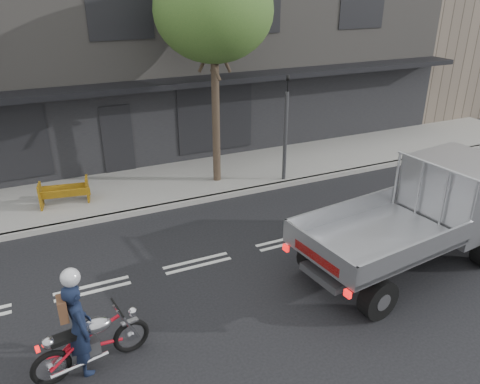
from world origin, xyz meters
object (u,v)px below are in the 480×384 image
(traffic_light_pole, at_px, (285,135))
(flatbed_ute, at_px, (444,201))
(street_tree, at_px, (214,11))
(rider, at_px, (79,328))
(motorcycle, at_px, (91,341))
(construction_barrier, at_px, (65,194))

(traffic_light_pole, distance_m, flatbed_ute, 5.45)
(street_tree, distance_m, rider, 9.33)
(motorcycle, bearing_deg, rider, 171.18)
(flatbed_ute, bearing_deg, rider, 175.25)
(motorcycle, bearing_deg, flatbed_ute, -6.47)
(flatbed_ute, bearing_deg, traffic_light_pole, 96.06)
(traffic_light_pole, relative_size, construction_barrier, 2.55)
(flatbed_ute, bearing_deg, street_tree, 110.69)
(flatbed_ute, bearing_deg, motorcycle, 175.29)
(street_tree, bearing_deg, flatbed_ute, -62.23)
(rider, relative_size, construction_barrier, 1.25)
(street_tree, relative_size, traffic_light_pole, 1.93)
(traffic_light_pole, xyz_separation_m, flatbed_ute, (1.24, -5.30, -0.26))
(flatbed_ute, distance_m, construction_barrier, 10.01)
(street_tree, relative_size, motorcycle, 3.33)
(traffic_light_pole, xyz_separation_m, construction_barrier, (-6.68, 0.77, -1.12))
(traffic_light_pole, bearing_deg, rider, -141.34)
(street_tree, distance_m, motorcycle, 9.40)
(street_tree, distance_m, flatbed_ute, 7.96)
(street_tree, height_order, flatbed_ute, street_tree)
(street_tree, xyz_separation_m, motorcycle, (-4.89, -6.48, -4.74))
(street_tree, height_order, motorcycle, street_tree)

